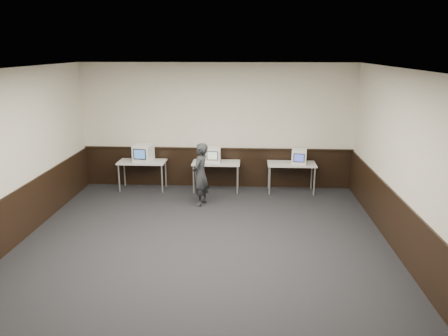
% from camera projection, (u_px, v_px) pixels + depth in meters
% --- Properties ---
extents(floor, '(8.00, 8.00, 0.00)m').
position_uv_depth(floor, '(201.00, 254.00, 7.77)').
color(floor, black).
rests_on(floor, ground).
extents(ceiling, '(8.00, 8.00, 0.00)m').
position_uv_depth(ceiling, '(199.00, 70.00, 6.92)').
color(ceiling, white).
rests_on(ceiling, back_wall).
extents(back_wall, '(7.00, 0.00, 7.00)m').
position_uv_depth(back_wall, '(217.00, 126.00, 11.20)').
color(back_wall, silver).
rests_on(back_wall, ground).
extents(front_wall, '(7.00, 0.00, 7.00)m').
position_uv_depth(front_wall, '(146.00, 298.00, 3.50)').
color(front_wall, silver).
rests_on(front_wall, ground).
extents(right_wall, '(0.00, 8.00, 8.00)m').
position_uv_depth(right_wall, '(412.00, 170.00, 7.16)').
color(right_wall, silver).
rests_on(right_wall, ground).
extents(wainscot_back, '(6.98, 0.04, 1.00)m').
position_uv_depth(wainscot_back, '(217.00, 168.00, 11.47)').
color(wainscot_back, black).
rests_on(wainscot_back, back_wall).
extents(wainscot_left, '(0.04, 7.98, 1.00)m').
position_uv_depth(wainscot_left, '(8.00, 223.00, 7.83)').
color(wainscot_left, black).
rests_on(wainscot_left, left_wall).
extents(wainscot_right, '(0.04, 7.98, 1.00)m').
position_uv_depth(wainscot_right, '(404.00, 232.00, 7.45)').
color(wainscot_right, black).
rests_on(wainscot_right, right_wall).
extents(wainscot_rail, '(6.98, 0.06, 0.04)m').
position_uv_depth(wainscot_rail, '(217.00, 149.00, 11.31)').
color(wainscot_rail, black).
rests_on(wainscot_rail, wainscot_back).
extents(desk_left, '(1.20, 0.60, 0.75)m').
position_uv_depth(desk_left, '(142.00, 164.00, 11.16)').
color(desk_left, beige).
rests_on(desk_left, ground).
extents(desk_center, '(1.20, 0.60, 0.75)m').
position_uv_depth(desk_center, '(216.00, 165.00, 11.06)').
color(desk_center, beige).
rests_on(desk_center, ground).
extents(desk_right, '(1.20, 0.60, 0.75)m').
position_uv_depth(desk_right, '(292.00, 166.00, 10.95)').
color(desk_right, beige).
rests_on(desk_right, ground).
extents(emac_left, '(0.51, 0.53, 0.44)m').
position_uv_depth(emac_left, '(143.00, 153.00, 11.04)').
color(emac_left, white).
rests_on(emac_left, desk_left).
extents(emac_center, '(0.38, 0.41, 0.37)m').
position_uv_depth(emac_center, '(213.00, 155.00, 11.02)').
color(emac_center, white).
rests_on(emac_center, desk_center).
extents(emac_right, '(0.41, 0.43, 0.36)m').
position_uv_depth(emac_right, '(299.00, 157.00, 10.83)').
color(emac_right, white).
rests_on(emac_right, desk_right).
extents(person, '(0.49, 0.61, 1.47)m').
position_uv_depth(person, '(201.00, 174.00, 10.02)').
color(person, '#232428').
rests_on(person, ground).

